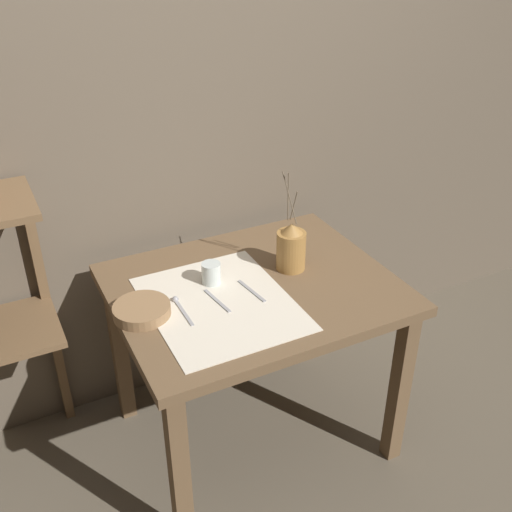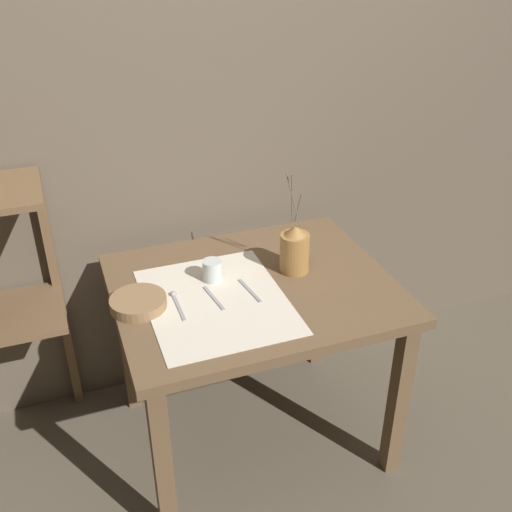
% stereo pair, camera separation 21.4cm
% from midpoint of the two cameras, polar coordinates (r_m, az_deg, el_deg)
% --- Properties ---
extents(ground_plane, '(12.00, 12.00, 0.00)m').
position_cam_midpoint_polar(ground_plane, '(2.69, 2.18, -16.47)').
color(ground_plane, brown).
extents(stone_wall_back, '(7.00, 0.06, 2.40)m').
position_cam_midpoint_polar(stone_wall_back, '(2.46, -1.98, 12.31)').
color(stone_wall_back, brown).
rests_on(stone_wall_back, ground_plane).
extents(wooden_table, '(1.02, 0.83, 0.75)m').
position_cam_midpoint_polar(wooden_table, '(2.26, 2.49, -5.12)').
color(wooden_table, brown).
rests_on(wooden_table, ground_plane).
extents(linen_cloth, '(0.48, 0.59, 0.00)m').
position_cam_midpoint_polar(linen_cloth, '(2.11, -0.92, -4.39)').
color(linen_cloth, beige).
rests_on(linen_cloth, wooden_table).
extents(pitcher_with_flowers, '(0.11, 0.11, 0.40)m').
position_cam_midpoint_polar(pitcher_with_flowers, '(2.26, 6.42, 0.51)').
color(pitcher_with_flowers, olive).
rests_on(pitcher_with_flowers, wooden_table).
extents(wooden_bowl, '(0.20, 0.20, 0.04)m').
position_cam_midpoint_polar(wooden_bowl, '(2.09, -8.27, -4.56)').
color(wooden_bowl, '#8E6B47').
rests_on(wooden_bowl, wooden_table).
extents(glass_tumbler_near, '(0.07, 0.07, 0.08)m').
position_cam_midpoint_polar(glass_tumbler_near, '(2.20, -1.43, -1.46)').
color(glass_tumbler_near, silver).
rests_on(glass_tumbler_near, wooden_table).
extents(spoon_outer, '(0.02, 0.18, 0.02)m').
position_cam_midpoint_polar(spoon_outer, '(2.12, -4.84, -4.18)').
color(spoon_outer, '#939399').
rests_on(spoon_outer, wooden_table).
extents(fork_inner, '(0.04, 0.17, 0.00)m').
position_cam_midpoint_polar(fork_inner, '(2.12, -1.15, -4.12)').
color(fork_inner, '#939399').
rests_on(fork_inner, wooden_table).
extents(fork_outer, '(0.03, 0.17, 0.00)m').
position_cam_midpoint_polar(fork_outer, '(2.16, 2.26, -3.39)').
color(fork_outer, '#939399').
rests_on(fork_outer, wooden_table).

